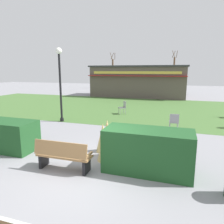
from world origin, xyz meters
TOP-DOWN VIEW (x-y plane):
  - ground_plane at (0.00, 0.00)m, footprint 80.00×80.00m
  - lawn_patch at (0.00, 11.33)m, footprint 36.00×12.00m
  - park_bench at (-0.74, -0.00)m, footprint 1.71×0.55m
  - hedge_left at (-3.59, 0.87)m, footprint 2.05×1.10m
  - hedge_right at (1.67, 0.74)m, footprint 2.57×1.10m
  - ornamental_grass_behind_left at (-0.15, 1.81)m, footprint 0.50×0.50m
  - ornamental_grass_behind_right at (0.24, 1.10)m, footprint 0.62×0.62m
  - ornamental_grass_behind_center at (0.18, 1.37)m, footprint 0.65×0.65m
  - lamppost_mid at (-4.14, 5.51)m, footprint 0.36×0.36m
  - food_kiosk at (-2.24, 19.11)m, footprint 10.74×4.52m
  - cafe_chair_east at (2.25, 5.41)m, footprint 0.48×0.48m
  - cafe_chair_center at (-1.25, 8.72)m, footprint 0.61×0.61m
  - parked_car_west_slot at (-4.58, 25.56)m, footprint 4.31×2.28m
  - parked_car_center_slot at (0.67, 25.56)m, footprint 4.36×2.38m
  - tree_left_bg at (1.08, 32.88)m, footprint 0.91×0.96m
  - tree_right_bg at (-8.71, 29.42)m, footprint 0.91×0.96m

SIDE VIEW (x-z plane):
  - ground_plane at x=0.00m, z-range 0.00..0.00m
  - lawn_patch at x=0.00m, z-range 0.00..0.01m
  - park_bench at x=-0.74m, z-range 0.01..0.96m
  - cafe_chair_east at x=2.25m, z-range 0.08..0.97m
  - cafe_chair_center at x=-1.25m, z-range 0.08..0.97m
  - ornamental_grass_behind_left at x=-0.15m, z-range 0.00..1.08m
  - hedge_left at x=-3.59m, z-range 0.00..1.12m
  - ornamental_grass_behind_right at x=0.24m, z-range 0.00..1.15m
  - hedge_right at x=1.67m, z-range 0.00..1.29m
  - parked_car_west_slot at x=-4.58m, z-range 0.04..1.24m
  - parked_car_center_slot at x=0.67m, z-range 0.04..1.24m
  - ornamental_grass_behind_center at x=0.18m, z-range 0.00..1.34m
  - food_kiosk at x=-2.24m, z-range 0.01..3.52m
  - tree_right_bg at x=-8.71m, z-range -0.36..5.51m
  - lamppost_mid at x=-4.14m, z-range 0.55..4.77m
  - tree_left_bg at x=1.08m, z-range -0.36..5.85m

